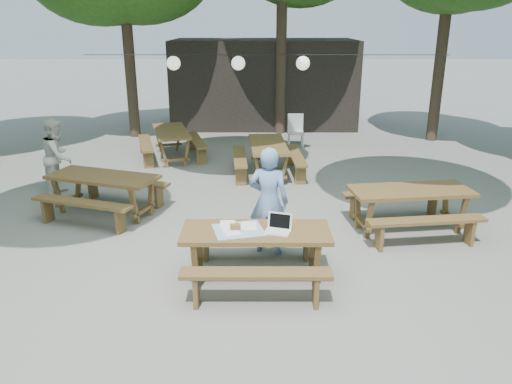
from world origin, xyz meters
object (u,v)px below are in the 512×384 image
at_px(main_picnic_table, 256,255).
at_px(woman, 269,201).
at_px(second_person, 58,157).
at_px(picnic_table_nw, 104,194).
at_px(plastic_chair, 296,137).

relative_size(main_picnic_table, woman, 1.20).
bearing_deg(main_picnic_table, second_person, 137.91).
height_order(picnic_table_nw, woman, woman).
distance_m(picnic_table_nw, second_person, 1.74).
bearing_deg(plastic_chair, picnic_table_nw, -127.66).
bearing_deg(picnic_table_nw, plastic_chair, 72.27).
bearing_deg(main_picnic_table, plastic_chair, 81.74).
height_order(second_person, plastic_chair, second_person).
height_order(picnic_table_nw, second_person, second_person).
distance_m(main_picnic_table, picnic_table_nw, 3.73).
distance_m(main_picnic_table, second_person, 5.44).
bearing_deg(second_person, plastic_chair, -53.62).
bearing_deg(picnic_table_nw, woman, -8.93).
distance_m(picnic_table_nw, plastic_chair, 6.53).
xyz_separation_m(woman, second_person, (-4.21, 2.74, -0.05)).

